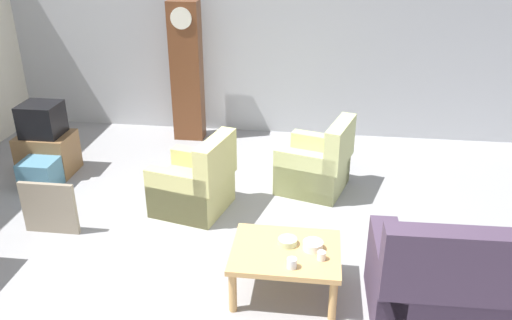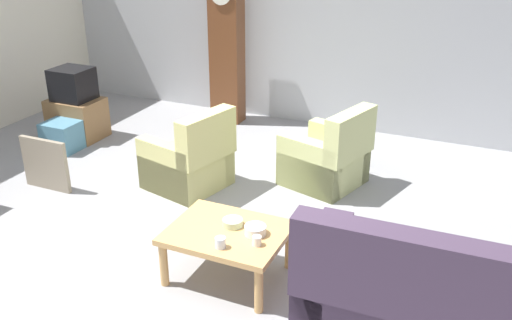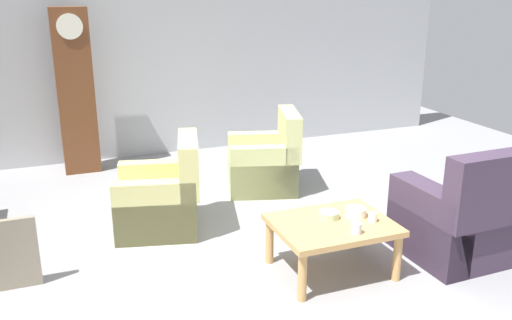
# 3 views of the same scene
# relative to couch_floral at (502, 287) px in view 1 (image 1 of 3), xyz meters

# --- Properties ---
(ground_plane) EXTENTS (10.40, 10.40, 0.00)m
(ground_plane) POSITION_rel_couch_floral_xyz_m (-2.19, 0.52, -0.35)
(ground_plane) COLOR gray
(garage_door_wall) EXTENTS (8.40, 0.16, 3.20)m
(garage_door_wall) POSITION_rel_couch_floral_xyz_m (-2.19, 4.12, 1.25)
(garage_door_wall) COLOR #ADAFB5
(garage_door_wall) RESTS_ON ground_plane
(couch_floral) EXTENTS (2.12, 0.94, 1.04)m
(couch_floral) POSITION_rel_couch_floral_xyz_m (0.00, 0.00, 0.00)
(couch_floral) COLOR #423347
(couch_floral) RESTS_ON ground_plane
(armchair_olive_near) EXTENTS (0.95, 0.93, 0.92)m
(armchair_olive_near) POSITION_rel_couch_floral_xyz_m (-2.93, 1.51, -0.05)
(armchair_olive_near) COLOR #CCC67A
(armchair_olive_near) RESTS_ON ground_plane
(armchair_olive_far) EXTENTS (0.97, 0.95, 0.92)m
(armchair_olive_far) POSITION_rel_couch_floral_xyz_m (-1.56, 2.19, -0.05)
(armchair_olive_far) COLOR #C7CD85
(armchair_olive_far) RESTS_ON ground_plane
(coffee_table_wood) EXTENTS (0.96, 0.76, 0.45)m
(coffee_table_wood) POSITION_rel_couch_floral_xyz_m (-1.79, 0.17, 0.03)
(coffee_table_wood) COLOR tan
(coffee_table_wood) RESTS_ON ground_plane
(grandfather_clock) EXTENTS (0.44, 0.30, 2.05)m
(grandfather_clock) POSITION_rel_couch_floral_xyz_m (-3.52, 3.65, 0.68)
(grandfather_clock) COLOR brown
(grandfather_clock) RESTS_ON ground_plane
(tv_stand_cabinet) EXTENTS (0.68, 0.52, 0.54)m
(tv_stand_cabinet) POSITION_rel_couch_floral_xyz_m (-5.09, 2.21, -0.08)
(tv_stand_cabinet) COLOR brown
(tv_stand_cabinet) RESTS_ON ground_plane
(tv_crt) EXTENTS (0.48, 0.44, 0.42)m
(tv_crt) POSITION_rel_couch_floral_xyz_m (-5.09, 2.21, 0.39)
(tv_crt) COLOR black
(tv_crt) RESTS_ON tv_stand_cabinet
(framed_picture_leaning) EXTENTS (0.60, 0.05, 0.59)m
(framed_picture_leaning) POSITION_rel_couch_floral_xyz_m (-4.36, 0.83, -0.06)
(framed_picture_leaning) COLOR gray
(framed_picture_leaning) RESTS_ON ground_plane
(storage_box_blue) EXTENTS (0.43, 0.41, 0.38)m
(storage_box_blue) POSITION_rel_couch_floral_xyz_m (-4.97, 1.79, -0.16)
(storage_box_blue) COLOR teal
(storage_box_blue) RESTS_ON ground_plane
(cup_white_porcelain) EXTENTS (0.07, 0.07, 0.08)m
(cup_white_porcelain) POSITION_rel_couch_floral_xyz_m (-1.48, 0.06, 0.13)
(cup_white_porcelain) COLOR white
(cup_white_porcelain) RESTS_ON coffee_table_wood
(cup_blue_rimmed) EXTENTS (0.08, 0.08, 0.09)m
(cup_blue_rimmed) POSITION_rel_couch_floral_xyz_m (-1.72, -0.09, 0.14)
(cup_blue_rimmed) COLOR silver
(cup_blue_rimmed) RESTS_ON coffee_table_wood
(bowl_white_stacked) EXTENTS (0.18, 0.18, 0.08)m
(bowl_white_stacked) POSITION_rel_couch_floral_xyz_m (-1.56, 0.20, 0.13)
(bowl_white_stacked) COLOR white
(bowl_white_stacked) RESTS_ON coffee_table_wood
(bowl_shallow_green) EXTENTS (0.17, 0.17, 0.06)m
(bowl_shallow_green) POSITION_rel_couch_floral_xyz_m (-1.78, 0.25, 0.12)
(bowl_shallow_green) COLOR #B2C69E
(bowl_shallow_green) RESTS_ON coffee_table_wood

